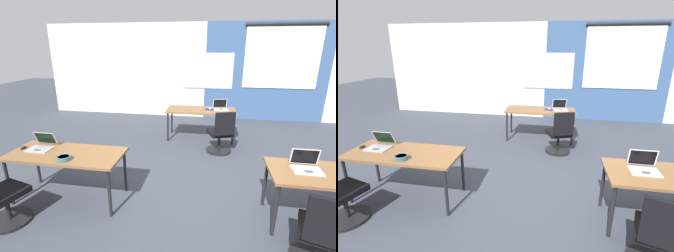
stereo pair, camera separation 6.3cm
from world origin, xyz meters
The scene contains 13 objects.
ground_plane centered at (0.00, 0.00, 0.00)m, with size 24.00×24.00×0.00m.
back_wall_assembly centered at (0.07, 4.19, 1.41)m, with size 10.00×0.27×2.80m.
desk_near_left centered at (-1.75, -0.60, 0.66)m, with size 1.60×0.70×0.72m.
desk_far_center centered at (0.00, 2.20, 0.66)m, with size 1.60×0.70×0.72m.
laptop_near_right_inner centered at (1.39, -0.54, 0.77)m, with size 0.33×0.28×0.23m.
chair_near_right_inner centered at (1.34, -1.32, 0.38)m, with size 0.55×0.60×0.92m.
laptop_far_right centered at (0.45, 2.29, 0.77)m, with size 0.37×0.34×0.23m.
mousepad_far_right centered at (0.21, 2.24, 0.72)m, with size 0.22×0.19×0.00m.
mouse_far_right centered at (0.21, 2.24, 0.74)m, with size 0.09×0.11×0.03m.
chair_far_right centered at (0.45, 1.42, 0.38)m, with size 0.56×0.61×0.92m.
laptop_near_left_end centered at (-2.18, -0.51, 0.77)m, with size 0.33×0.32×0.22m.
mouse_near_left_end centered at (-2.44, -0.57, 0.74)m, with size 0.07×0.10×0.03m.
snack_bowl centered at (-1.64, -0.82, 0.76)m, with size 0.18×0.18×0.06m.
Camera 2 is at (0.26, -3.45, 2.15)m, focal length 26.32 mm.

